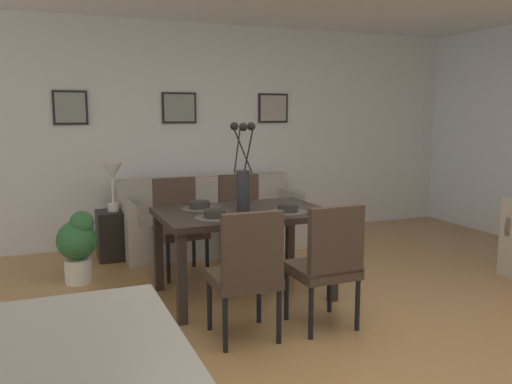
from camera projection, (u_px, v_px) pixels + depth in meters
name	position (u px, v px, depth m)	size (l,w,h in m)	color
ground_plane	(325.00, 342.00, 3.59)	(9.00, 9.00, 0.00)	#A87A47
back_wall_panel	(194.00, 133.00, 6.36)	(9.00, 0.10, 2.60)	silver
dining_table	(243.00, 221.00, 4.40)	(1.40, 0.93, 0.74)	black
dining_chair_near_left	(247.00, 269.00, 3.53)	(0.45, 0.45, 0.92)	#3D2D23
dining_chair_near_right	(178.00, 221.00, 5.07)	(0.47, 0.47, 0.92)	#3D2D23
dining_chair_far_left	(327.00, 260.00, 3.73)	(0.45, 0.45, 0.92)	#3D2D23
dining_chair_far_right	(242.00, 216.00, 5.34)	(0.47, 0.47, 0.92)	#3D2D23
centerpiece_vase	(243.00, 177.00, 4.35)	(0.21, 0.23, 0.73)	#232326
placemat_near_left	(215.00, 218.00, 4.08)	(0.32, 0.32, 0.01)	#4C4742
bowl_near_left	(215.00, 213.00, 4.08)	(0.17, 0.17, 0.07)	#2D2826
placemat_near_right	(200.00, 209.00, 4.46)	(0.32, 0.32, 0.01)	#4C4742
bowl_near_right	(200.00, 204.00, 4.46)	(0.17, 0.17, 0.07)	#2D2826
placemat_far_left	(288.00, 212.00, 4.32)	(0.32, 0.32, 0.01)	#4C4742
bowl_far_left	(288.00, 207.00, 4.31)	(0.17, 0.17, 0.07)	#2D2826
sofa	(213.00, 224.00, 6.04)	(2.08, 0.84, 0.80)	#A89E8E
side_table	(115.00, 235.00, 5.59)	(0.36, 0.36, 0.52)	black
table_lamp	(112.00, 176.00, 5.49)	(0.22, 0.22, 0.51)	beige
framed_picture_left	(70.00, 108.00, 5.73)	(0.37, 0.03, 0.37)	black
framed_picture_center	(179.00, 108.00, 6.18)	(0.41, 0.03, 0.36)	black
framed_picture_right	(273.00, 108.00, 6.64)	(0.40, 0.03, 0.37)	black
potted_plant	(78.00, 243.00, 4.78)	(0.36, 0.36, 0.67)	silver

